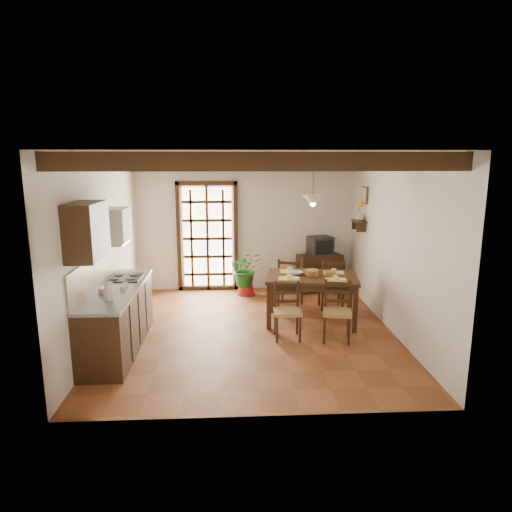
{
  "coord_description": "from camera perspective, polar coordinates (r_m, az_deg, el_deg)",
  "views": [
    {
      "loc": [
        -0.29,
        -6.94,
        2.71
      ],
      "look_at": [
        0.1,
        0.4,
        1.15
      ],
      "focal_mm": 32.0,
      "sensor_mm": 36.0,
      "label": 1
    }
  ],
  "objects": [
    {
      "name": "chair_far_left",
      "position": [
        8.54,
        4.3,
        -4.47
      ],
      "size": [
        0.54,
        0.53,
        0.94
      ],
      "rotation": [
        0.0,
        0.0,
        2.81
      ],
      "color": "#AB8248",
      "rests_on": "ground_plane"
    },
    {
      "name": "french_door",
      "position": [
        9.52,
        -6.08,
        2.65
      ],
      "size": [
        1.26,
        0.11,
        2.32
      ],
      "color": "white",
      "rests_on": "ground_plane"
    },
    {
      "name": "counter_items",
      "position": [
        6.87,
        -16.99,
        -3.33
      ],
      "size": [
        0.5,
        1.43,
        0.25
      ],
      "color": "black",
      "rests_on": "kitchen_counter"
    },
    {
      "name": "chair_near_right",
      "position": [
        7.11,
        10.05,
        -8.15
      ],
      "size": [
        0.5,
        0.48,
        0.91
      ],
      "rotation": [
        0.0,
        0.0,
        -0.22
      ],
      "color": "#AB8248",
      "rests_on": "ground_plane"
    },
    {
      "name": "dining_table",
      "position": [
        7.69,
        6.99,
        -3.2
      ],
      "size": [
        1.63,
        1.18,
        0.81
      ],
      "rotation": [
        0.0,
        0.0,
        -0.16
      ],
      "color": "#382112",
      "rests_on": "ground_plane"
    },
    {
      "name": "range_hood",
      "position": [
        7.18,
        -17.24,
        3.63
      ],
      "size": [
        0.38,
        0.6,
        0.54
      ],
      "color": "white",
      "rests_on": "room_shell"
    },
    {
      "name": "plant_pot",
      "position": [
        9.34,
        -1.28,
        -4.18
      ],
      "size": [
        0.37,
        0.37,
        0.23
      ],
      "primitive_type": "cone",
      "color": "maroon",
      "rests_on": "ground_plane"
    },
    {
      "name": "room_shell",
      "position": [
        7.0,
        -0.64,
        4.65
      ],
      "size": [
        4.52,
        5.02,
        2.81
      ],
      "color": "silver",
      "rests_on": "ground_plane"
    },
    {
      "name": "shelf_vase",
      "position": [
        8.94,
        12.8,
        4.88
      ],
      "size": [
        0.15,
        0.15,
        0.15
      ],
      "primitive_type": "imported",
      "color": "#B2BFB2",
      "rests_on": "wall_shelf"
    },
    {
      "name": "wall_shelf",
      "position": [
        8.96,
        12.75,
        4.0
      ],
      "size": [
        0.2,
        0.42,
        0.2
      ],
      "color": "black",
      "rests_on": "room_shell"
    },
    {
      "name": "crt_tv",
      "position": [
        9.5,
        8.03,
        1.26
      ],
      "size": [
        0.54,
        0.51,
        0.39
      ],
      "rotation": [
        0.0,
        0.0,
        0.26
      ],
      "color": "black",
      "rests_on": "sideboard"
    },
    {
      "name": "fuse_box",
      "position": [
        9.64,
        7.72,
        6.16
      ],
      "size": [
        0.25,
        0.03,
        0.32
      ],
      "primitive_type": "cube",
      "color": "white",
      "rests_on": "room_shell"
    },
    {
      "name": "framed_picture",
      "position": [
        8.93,
        13.43,
        7.42
      ],
      "size": [
        0.03,
        0.32,
        0.32
      ],
      "color": "brown",
      "rests_on": "room_shell"
    },
    {
      "name": "chair_far_right",
      "position": [
        8.56,
        9.36,
        -4.58
      ],
      "size": [
        0.45,
        0.43,
        0.94
      ],
      "rotation": [
        0.0,
        0.0,
        3.11
      ],
      "color": "#AB8248",
      "rests_on": "ground_plane"
    },
    {
      "name": "ceiling_beams",
      "position": [
        6.94,
        -0.66,
        11.82
      ],
      "size": [
        4.5,
        4.34,
        0.2
      ],
      "color": "black",
      "rests_on": "room_shell"
    },
    {
      "name": "pendant_lamp",
      "position": [
        7.55,
        7.12,
        7.09
      ],
      "size": [
        0.36,
        0.36,
        0.84
      ],
      "color": "black",
      "rests_on": "room_shell"
    },
    {
      "name": "chair_near_left",
      "position": [
        7.09,
        3.93,
        -8.13
      ],
      "size": [
        0.41,
        0.39,
        0.88
      ],
      "rotation": [
        0.0,
        0.0,
        -0.01
      ],
      "color": "#AB8248",
      "rests_on": "ground_plane"
    },
    {
      "name": "table_setting",
      "position": [
        7.64,
        7.03,
        -1.78
      ],
      "size": [
        1.09,
        0.73,
        0.1
      ],
      "rotation": [
        0.0,
        0.0,
        -0.16
      ],
      "color": "yellow",
      "rests_on": "dining_table"
    },
    {
      "name": "ground_plane",
      "position": [
        7.46,
        -0.61,
        -9.33
      ],
      "size": [
        5.0,
        5.0,
        0.0
      ],
      "primitive_type": "plane",
      "color": "brown"
    },
    {
      "name": "potted_plant",
      "position": [
        9.22,
        -1.29,
        -1.43
      ],
      "size": [
        1.85,
        1.66,
        1.85
      ],
      "primitive_type": "imported",
      "rotation": [
        0.0,
        0.0,
        0.15
      ],
      "color": "#144C19",
      "rests_on": "ground_plane"
    },
    {
      "name": "table_bowl",
      "position": [
        7.71,
        5.02,
        -2.11
      ],
      "size": [
        0.25,
        0.25,
        0.05
      ],
      "primitive_type": "imported",
      "rotation": [
        0.0,
        0.0,
        0.18
      ],
      "color": "white",
      "rests_on": "dining_table"
    },
    {
      "name": "kitchen_counter",
      "position": [
        6.93,
        -16.92,
        -7.4
      ],
      "size": [
        0.64,
        2.25,
        1.38
      ],
      "color": "black",
      "rests_on": "ground_plane"
    },
    {
      "name": "upper_cabinet",
      "position": [
        5.98,
        -20.41,
        2.95
      ],
      "size": [
        0.35,
        0.8,
        0.7
      ],
      "primitive_type": "cube",
      "color": "black",
      "rests_on": "room_shell"
    },
    {
      "name": "shelf_flowers",
      "position": [
        8.92,
        12.86,
        6.21
      ],
      "size": [
        0.14,
        0.14,
        0.36
      ],
      "color": "yellow",
      "rests_on": "shelf_vase"
    },
    {
      "name": "sideboard",
      "position": [
        9.63,
        7.93,
        -2.1
      ],
      "size": [
        0.98,
        0.61,
        0.77
      ],
      "primitive_type": "cube",
      "rotation": [
        0.0,
        0.0,
        0.23
      ],
      "color": "black",
      "rests_on": "ground_plane"
    }
  ]
}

